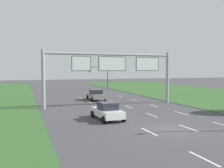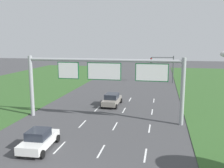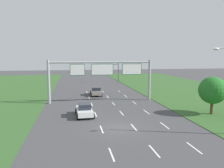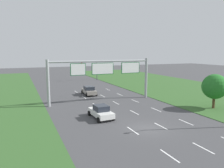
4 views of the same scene
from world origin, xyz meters
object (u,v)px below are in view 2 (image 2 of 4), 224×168
car_near_red (39,140)px  car_lead_silver (112,99)px  sign_gantry (105,76)px  traffic_light_mast (164,64)px

car_near_red → car_lead_silver: bearing=75.8°
car_lead_silver → sign_gantry: bearing=-83.3°
car_lead_silver → traffic_light_mast: (6.77, 20.22, 3.04)m
car_lead_silver → car_near_red: bearing=-100.0°
car_lead_silver → traffic_light_mast: 21.54m
car_near_red → sign_gantry: bearing=64.4°
traffic_light_mast → sign_gantry: bearing=-103.2°
car_lead_silver → sign_gantry: size_ratio=0.26×
car_near_red → sign_gantry: 10.00m
car_lead_silver → sign_gantry: (0.55, -6.27, 4.12)m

